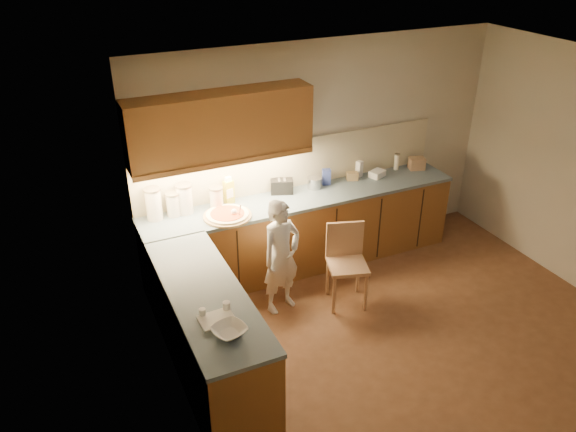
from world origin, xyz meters
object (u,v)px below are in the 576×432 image
(child, at_px, (281,257))
(toaster, at_px, (282,186))
(oil_jug, at_px, (229,191))
(wooden_chair, at_px, (346,258))
(pizza_on_board, at_px, (228,215))

(child, relative_size, toaster, 4.38)
(child, relative_size, oil_jug, 4.04)
(wooden_chair, xyz_separation_m, toaster, (-0.30, 1.00, 0.48))
(pizza_on_board, bearing_deg, child, -55.87)
(child, height_order, toaster, child)
(toaster, bearing_deg, wooden_chair, -52.42)
(child, height_order, wooden_chair, child)
(pizza_on_board, xyz_separation_m, oil_jug, (0.13, 0.31, 0.12))
(toaster, bearing_deg, child, -93.88)
(child, bearing_deg, oil_jug, 90.48)
(pizza_on_board, xyz_separation_m, wooden_chair, (1.07, -0.70, -0.42))
(wooden_chair, bearing_deg, oil_jug, 150.23)
(pizza_on_board, distance_m, oil_jug, 0.36)
(wooden_chair, relative_size, oil_jug, 2.85)
(pizza_on_board, height_order, child, child)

